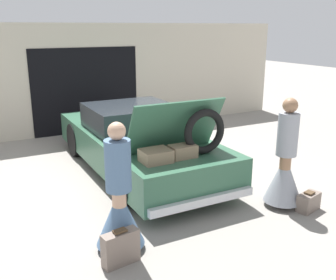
# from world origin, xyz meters

# --- Properties ---
(ground_plane) EXTENTS (40.00, 40.00, 0.00)m
(ground_plane) POSITION_xyz_m (0.00, 0.00, 0.00)
(ground_plane) COLOR gray
(garage_wall_back) EXTENTS (12.00, 0.14, 2.80)m
(garage_wall_back) POSITION_xyz_m (0.00, 3.33, 1.39)
(garage_wall_back) COLOR beige
(garage_wall_back) RESTS_ON ground_plane
(car) EXTENTS (1.87, 4.72, 1.64)m
(car) POSITION_xyz_m (0.00, -0.00, 0.57)
(car) COLOR #336047
(car) RESTS_ON ground_plane
(person_left) EXTENTS (0.60, 0.60, 1.65)m
(person_left) POSITION_xyz_m (-1.35, -2.55, 0.59)
(person_left) COLOR tan
(person_left) RESTS_ON ground_plane
(person_right) EXTENTS (0.59, 0.59, 1.71)m
(person_right) POSITION_xyz_m (1.35, -2.55, 0.61)
(person_right) COLOR #997051
(person_right) RESTS_ON ground_plane
(suitcase_beside_left_person) EXTENTS (0.47, 0.22, 0.44)m
(suitcase_beside_left_person) POSITION_xyz_m (-1.46, -2.85, 0.21)
(suitcase_beside_left_person) COLOR #75665B
(suitcase_beside_left_person) RESTS_ON ground_plane
(suitcase_beside_right_person) EXTENTS (0.43, 0.29, 0.30)m
(suitcase_beside_right_person) POSITION_xyz_m (1.58, -2.87, 0.14)
(suitcase_beside_right_person) COLOR #75665B
(suitcase_beside_right_person) RESTS_ON ground_plane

